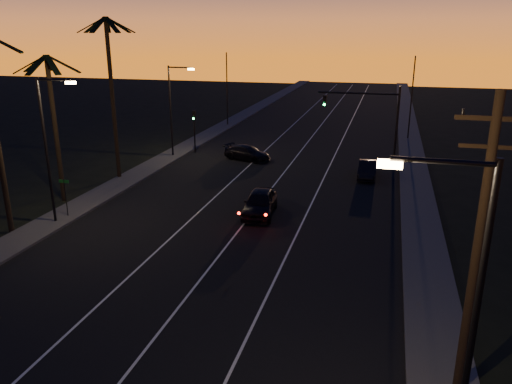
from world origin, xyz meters
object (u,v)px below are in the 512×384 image
(lead_car, at_px, (260,203))
(cross_car, at_px, (247,153))
(right_car, at_px, (367,169))
(utility_pole, at_px, (478,247))
(signal_mast, at_px, (370,111))

(lead_car, relative_size, cross_car, 1.11)
(lead_car, bearing_deg, right_car, 59.21)
(utility_pole, xyz_separation_m, cross_car, (-15.32, 28.51, -4.64))
(signal_mast, bearing_deg, utility_pole, -81.53)
(utility_pole, bearing_deg, lead_car, 125.62)
(signal_mast, xyz_separation_m, cross_car, (-10.86, -1.48, -4.11))
(lead_car, height_order, cross_car, lead_car)
(utility_pole, relative_size, signal_mast, 1.41)
(signal_mast, relative_size, lead_car, 1.30)
(lead_car, distance_m, right_car, 12.42)
(signal_mast, distance_m, lead_car, 16.90)
(right_car, height_order, cross_car, right_car)
(signal_mast, height_order, right_car, signal_mast)
(right_car, distance_m, cross_car, 11.54)
(signal_mast, bearing_deg, cross_car, -172.24)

